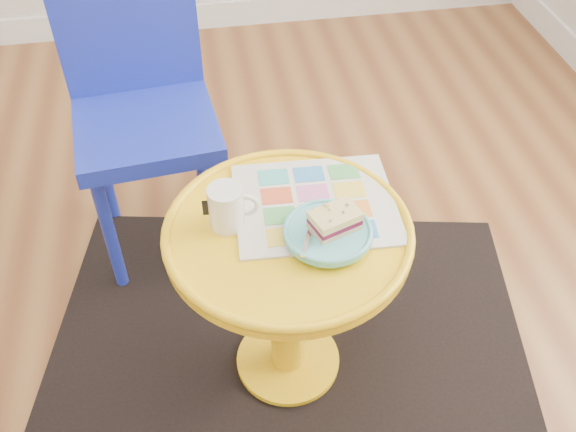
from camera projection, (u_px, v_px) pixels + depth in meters
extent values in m
plane|color=brown|center=(106.00, 412.00, 1.64)|extent=(4.00, 4.00, 0.00)
cube|color=white|center=(116.00, 23.00, 3.00)|extent=(4.00, 0.02, 0.12)
cube|color=black|center=(288.00, 362.00, 1.74)|extent=(1.49, 1.33, 0.01)
cylinder|color=yellow|center=(288.00, 360.00, 1.73)|extent=(0.28, 0.28, 0.02)
cylinder|color=yellow|center=(288.00, 304.00, 1.57)|extent=(0.09, 0.09, 0.46)
cylinder|color=yellow|center=(288.00, 234.00, 1.39)|extent=(0.54, 0.54, 0.03)
cylinder|color=#1C2CB7|center=(111.00, 237.00, 1.80)|extent=(0.04, 0.04, 0.40)
cylinder|color=#1C2CB7|center=(218.00, 216.00, 1.86)|extent=(0.04, 0.04, 0.40)
cylinder|color=#1C2CB7|center=(103.00, 169.00, 2.02)|extent=(0.04, 0.04, 0.40)
cylinder|color=#1C2CB7|center=(200.00, 153.00, 2.08)|extent=(0.04, 0.04, 0.40)
cube|color=#1C2CB7|center=(146.00, 127.00, 1.77)|extent=(0.42, 0.42, 0.05)
cube|color=#1C2CB7|center=(126.00, 23.00, 1.74)|extent=(0.39, 0.08, 0.40)
cube|color=silver|center=(315.00, 204.00, 1.44)|extent=(0.37, 0.32, 0.01)
cylinder|color=white|center=(226.00, 207.00, 1.36)|extent=(0.08, 0.08, 0.10)
torus|color=white|center=(246.00, 205.00, 1.36)|extent=(0.06, 0.02, 0.06)
cylinder|color=#D1B78C|center=(225.00, 192.00, 1.33)|extent=(0.07, 0.07, 0.01)
cylinder|color=#5FC1C9|center=(328.00, 236.00, 1.36)|extent=(0.07, 0.07, 0.01)
cylinder|color=#5FC1C9|center=(328.00, 232.00, 1.35)|extent=(0.19, 0.19, 0.01)
cube|color=#D3BC8C|center=(334.00, 225.00, 1.35)|extent=(0.12, 0.10, 0.01)
cube|color=maroon|center=(335.00, 221.00, 1.34)|extent=(0.11, 0.09, 0.01)
cube|color=#EADB8C|center=(335.00, 216.00, 1.33)|extent=(0.12, 0.10, 0.02)
cube|color=silver|center=(308.00, 237.00, 1.33)|extent=(0.05, 0.11, 0.00)
cube|color=silver|center=(315.00, 214.00, 1.38)|extent=(0.03, 0.04, 0.00)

